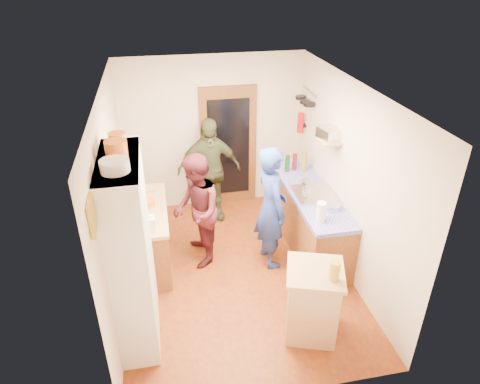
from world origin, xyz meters
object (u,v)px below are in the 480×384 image
object	(u,v)px
person_left	(198,210)
person_hob	(274,208)
hutch_body	(131,253)
right_counter_base	(308,218)
island_base	(312,303)
person_back	(210,170)

from	to	relation	value
person_left	person_hob	bearing A→B (deg)	73.95
hutch_body	person_left	bearing A→B (deg)	54.99
hutch_body	person_left	distance (m)	1.50
right_counter_base	person_left	xyz separation A→B (m)	(-1.65, -0.09, 0.40)
hutch_body	right_counter_base	size ratio (longest dim) A/B	1.00
island_base	person_back	bearing A→B (deg)	105.87
hutch_body	person_hob	size ratio (longest dim) A/B	1.24
hutch_body	person_back	size ratio (longest dim) A/B	1.26
person_left	person_back	bearing A→B (deg)	162.98
island_base	hutch_body	bearing A→B (deg)	166.87
right_counter_base	person_left	bearing A→B (deg)	-176.78
person_left	right_counter_base	bearing A→B (deg)	92.34
hutch_body	right_counter_base	distance (m)	2.90
person_hob	person_back	bearing A→B (deg)	19.75
hutch_body	person_hob	xyz separation A→B (m)	(1.85, 0.93, -0.21)
hutch_body	right_counter_base	xyz separation A→B (m)	(2.50, 1.30, -0.68)
hutch_body	person_back	distance (m)	2.58
hutch_body	right_counter_base	world-z (taller)	hutch_body
right_counter_base	island_base	distance (m)	1.84
hutch_body	right_counter_base	bearing A→B (deg)	27.47
person_back	island_base	bearing A→B (deg)	-76.37
island_base	person_hob	world-z (taller)	person_hob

